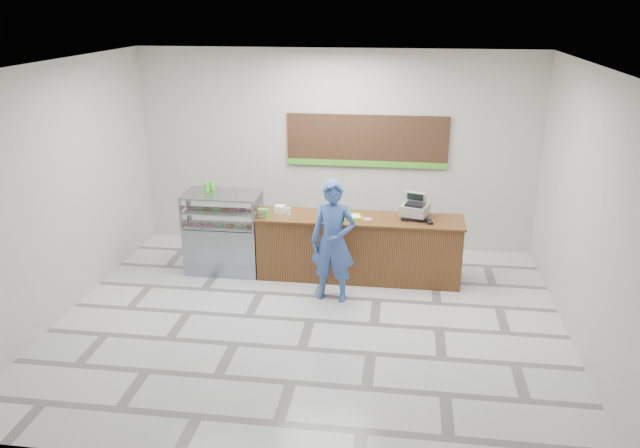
# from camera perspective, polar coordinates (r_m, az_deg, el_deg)

# --- Properties ---
(floor) EXTENTS (7.00, 7.00, 0.00)m
(floor) POSITION_cam_1_polar(r_m,az_deg,el_deg) (8.86, -0.88, -8.80)
(floor) COLOR silver
(floor) RESTS_ON ground
(back_wall) EXTENTS (7.00, 0.00, 7.00)m
(back_wall) POSITION_cam_1_polar(r_m,az_deg,el_deg) (11.05, 1.43, 6.72)
(back_wall) COLOR beige
(back_wall) RESTS_ON floor
(ceiling) EXTENTS (7.00, 7.00, 0.00)m
(ceiling) POSITION_cam_1_polar(r_m,az_deg,el_deg) (7.82, -1.01, 14.35)
(ceiling) COLOR silver
(ceiling) RESTS_ON back_wall
(sales_counter) EXTENTS (3.26, 0.76, 1.03)m
(sales_counter) POSITION_cam_1_polar(r_m,az_deg,el_deg) (9.99, 3.57, -2.17)
(sales_counter) COLOR brown
(sales_counter) RESTS_ON floor
(display_case) EXTENTS (1.22, 0.72, 1.33)m
(display_case) POSITION_cam_1_polar(r_m,az_deg,el_deg) (10.31, -8.80, -0.69)
(display_case) COLOR gray
(display_case) RESTS_ON floor
(menu_board) EXTENTS (2.80, 0.06, 0.90)m
(menu_board) POSITION_cam_1_polar(r_m,az_deg,el_deg) (10.92, 4.31, 7.51)
(menu_board) COLOR black
(menu_board) RESTS_ON back_wall
(cash_register) EXTENTS (0.51, 0.52, 0.38)m
(cash_register) POSITION_cam_1_polar(r_m,az_deg,el_deg) (9.84, 8.65, 1.37)
(cash_register) COLOR black
(cash_register) RESTS_ON sales_counter
(card_terminal) EXTENTS (0.11, 0.16, 0.04)m
(card_terminal) POSITION_cam_1_polar(r_m,az_deg,el_deg) (9.66, 9.98, 0.17)
(card_terminal) COLOR black
(card_terminal) RESTS_ON sales_counter
(serving_tray) EXTENTS (0.45, 0.38, 0.02)m
(serving_tray) POSITION_cam_1_polar(r_m,az_deg,el_deg) (9.79, 2.73, 0.67)
(serving_tray) COLOR #66CC00
(serving_tray) RESTS_ON sales_counter
(napkin_box) EXTENTS (0.17, 0.17, 0.13)m
(napkin_box) POSITION_cam_1_polar(r_m,az_deg,el_deg) (9.98, -3.67, 1.34)
(napkin_box) COLOR white
(napkin_box) RESTS_ON sales_counter
(straw_cup) EXTENTS (0.08, 0.08, 0.12)m
(straw_cup) POSITION_cam_1_polar(r_m,az_deg,el_deg) (9.89, -2.92, 1.15)
(straw_cup) COLOR silver
(straw_cup) RESTS_ON sales_counter
(promo_box) EXTENTS (0.18, 0.13, 0.14)m
(promo_box) POSITION_cam_1_polar(r_m,az_deg,el_deg) (9.79, -5.24, 0.98)
(promo_box) COLOR green
(promo_box) RESTS_ON sales_counter
(donut_decal) EXTENTS (0.16, 0.16, 0.00)m
(donut_decal) POSITION_cam_1_polar(r_m,az_deg,el_deg) (9.74, 4.33, 0.47)
(donut_decal) COLOR #D05A91
(donut_decal) RESTS_ON sales_counter
(green_cup_left) EXTENTS (0.09, 0.09, 0.14)m
(green_cup_left) POSITION_cam_1_polar(r_m,az_deg,el_deg) (10.27, -10.32, 3.37)
(green_cup_left) COLOR green
(green_cup_left) RESTS_ON display_case
(green_cup_right) EXTENTS (0.09, 0.09, 0.14)m
(green_cup_right) POSITION_cam_1_polar(r_m,az_deg,el_deg) (10.32, -9.82, 3.50)
(green_cup_right) COLOR green
(green_cup_right) RESTS_ON display_case
(customer) EXTENTS (0.72, 0.52, 1.84)m
(customer) POSITION_cam_1_polar(r_m,az_deg,el_deg) (9.12, 1.21, -1.59)
(customer) COLOR #35569A
(customer) RESTS_ON floor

